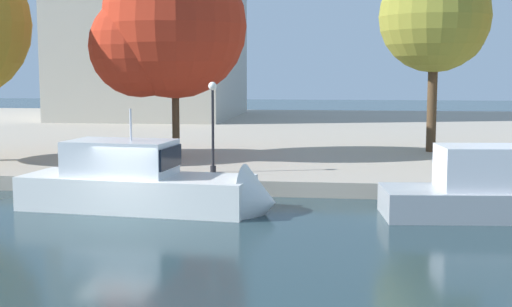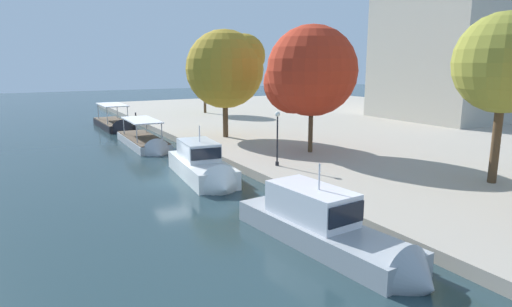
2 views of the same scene
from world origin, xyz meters
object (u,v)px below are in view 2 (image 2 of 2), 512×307
(tour_boat_1, at_px, (145,145))
(lamp_post, at_px, (277,133))
(tour_boat_0, at_px, (115,126))
(motor_yacht_2, at_px, (204,168))
(mooring_bollard_2, at_px, (200,140))
(tree_2, at_px, (203,69))
(tree_4, at_px, (227,68))
(motor_yacht_3, at_px, (329,233))
(tree_3, at_px, (512,64))
(tree_1, at_px, (307,72))
(mooring_bollard_1, at_px, (136,115))

(tour_boat_1, relative_size, lamp_post, 2.87)
(tour_boat_0, relative_size, motor_yacht_2, 1.15)
(tour_boat_0, bearing_deg, mooring_bollard_2, 10.95)
(lamp_post, xyz_separation_m, tree_2, (-35.79, 8.88, 4.18))
(lamp_post, bearing_deg, tree_2, 166.06)
(tree_2, relative_size, tree_4, 0.87)
(motor_yacht_3, bearing_deg, tree_4, 158.54)
(tour_boat_0, height_order, tree_4, tree_4)
(tour_boat_1, bearing_deg, tree_3, 31.30)
(motor_yacht_2, height_order, tree_1, tree_1)
(motor_yacht_2, relative_size, lamp_post, 2.43)
(motor_yacht_2, bearing_deg, mooring_bollard_1, 179.49)
(lamp_post, xyz_separation_m, tree_1, (-3.63, 5.20, 4.37))
(mooring_bollard_2, relative_size, tree_3, 0.08)
(mooring_bollard_2, bearing_deg, tree_1, 43.82)
(tour_boat_0, bearing_deg, tree_4, 26.74)
(mooring_bollard_1, xyz_separation_m, lamp_post, (35.46, 1.72, 2.12))
(tour_boat_0, bearing_deg, lamp_post, 10.08)
(tour_boat_0, relative_size, lamp_post, 2.79)
(motor_yacht_3, bearing_deg, tree_2, 158.44)
(motor_yacht_2, xyz_separation_m, lamp_post, (1.32, 5.45, 2.34))
(mooring_bollard_1, xyz_separation_m, tree_3, (46.66, 11.66, 7.23))
(motor_yacht_2, distance_m, tree_4, 16.52)
(tour_boat_0, distance_m, lamp_post, 30.57)
(tour_boat_0, distance_m, mooring_bollard_1, 6.92)
(tour_boat_1, bearing_deg, mooring_bollard_2, 41.04)
(tour_boat_0, relative_size, tree_1, 1.06)
(tour_boat_1, bearing_deg, tree_2, 144.87)
(tour_boat_1, distance_m, tree_1, 17.84)
(tree_2, bearing_deg, lamp_post, -13.94)
(motor_yacht_3, xyz_separation_m, tree_2, (-48.55, 13.99, 6.61))
(tour_boat_0, height_order, tree_1, tree_1)
(lamp_post, xyz_separation_m, tree_3, (11.20, 9.94, 5.11))
(mooring_bollard_2, xyz_separation_m, lamp_post, (10.93, 1.81, 2.03))
(lamp_post, relative_size, tree_2, 0.43)
(lamp_post, bearing_deg, tree_1, 124.97)
(tour_boat_0, height_order, motor_yacht_2, motor_yacht_2)
(tour_boat_1, xyz_separation_m, lamp_post, (15.67, 5.79, 2.89))
(lamp_post, bearing_deg, tour_boat_1, -159.71)
(tree_1, height_order, tree_2, tree_1)
(tour_boat_0, relative_size, motor_yacht_3, 1.04)
(motor_yacht_2, distance_m, mooring_bollard_1, 34.35)
(motor_yacht_2, height_order, lamp_post, lamp_post)
(tour_boat_0, distance_m, motor_yacht_2, 28.58)
(tour_boat_1, relative_size, mooring_bollard_1, 17.22)
(tree_1, xyz_separation_m, tree_3, (14.83, 4.74, 0.74))
(lamp_post, distance_m, tree_3, 15.82)
(lamp_post, height_order, tree_2, tree_2)
(motor_yacht_3, bearing_deg, mooring_bollard_1, 170.50)
(mooring_bollard_2, relative_size, tree_1, 0.08)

